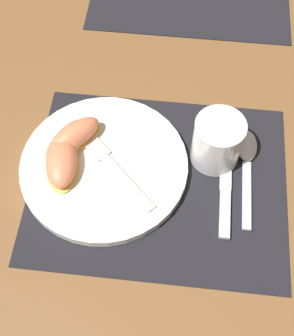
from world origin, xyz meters
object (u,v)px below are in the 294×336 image
at_px(knife, 225,182).
at_px(citrus_wedge_0, 75,136).
at_px(spoon, 247,158).
at_px(citrus_wedge_2, 62,162).
at_px(plate, 104,166).
at_px(citrus_wedge_1, 67,142).
at_px(fork, 108,160).
at_px(juice_glass, 217,143).

distance_m(knife, citrus_wedge_0, 0.25).
bearing_deg(spoon, citrus_wedge_2, -169.42).
xyz_separation_m(knife, spoon, (0.03, 0.05, 0.00)).
bearing_deg(citrus_wedge_0, plate, -35.60).
xyz_separation_m(citrus_wedge_1, citrus_wedge_2, (-0.00, -0.04, 0.00)).
distance_m(plate, citrus_wedge_2, 0.07).
height_order(plate, fork, fork).
bearing_deg(citrus_wedge_2, citrus_wedge_1, 88.57).
bearing_deg(fork, citrus_wedge_0, 150.85).
xyz_separation_m(fork, citrus_wedge_0, (-0.06, 0.03, 0.01)).
xyz_separation_m(fork, citrus_wedge_1, (-0.07, 0.02, 0.01)).
height_order(plate, juice_glass, juice_glass).
bearing_deg(citrus_wedge_0, citrus_wedge_1, -131.23).
bearing_deg(knife, fork, 176.78).
distance_m(juice_glass, citrus_wedge_1, 0.24).
relative_size(juice_glass, citrus_wedge_2, 0.84).
distance_m(juice_glass, fork, 0.18).
relative_size(citrus_wedge_0, citrus_wedge_2, 0.94).
distance_m(spoon, citrus_wedge_1, 0.30).
height_order(plate, citrus_wedge_2, citrus_wedge_2).
distance_m(citrus_wedge_0, citrus_wedge_1, 0.02).
bearing_deg(citrus_wedge_0, citrus_wedge_2, -103.22).
distance_m(fork, citrus_wedge_2, 0.07).
relative_size(juice_glass, spoon, 0.48).
bearing_deg(juice_glass, citrus_wedge_2, -166.75).
xyz_separation_m(plate, citrus_wedge_1, (-0.06, 0.02, 0.02)).
height_order(knife, citrus_wedge_0, citrus_wedge_0).
relative_size(knife, citrus_wedge_1, 1.83).
xyz_separation_m(knife, citrus_wedge_0, (-0.25, 0.04, 0.03)).
height_order(fork, citrus_wedge_2, citrus_wedge_2).
distance_m(plate, knife, 0.20).
height_order(spoon, citrus_wedge_0, citrus_wedge_0).
bearing_deg(citrus_wedge_2, spoon, 10.58).
xyz_separation_m(juice_glass, citrus_wedge_1, (-0.24, -0.02, -0.01)).
bearing_deg(fork, citrus_wedge_2, -165.33).
bearing_deg(spoon, citrus_wedge_0, -178.99).
relative_size(spoon, citrus_wedge_0, 1.84).
relative_size(plate, citrus_wedge_0, 2.75).
height_order(juice_glass, fork, juice_glass).
xyz_separation_m(plate, juice_glass, (0.18, 0.04, 0.03)).
bearing_deg(plate, citrus_wedge_0, 144.40).
bearing_deg(citrus_wedge_1, spoon, 3.38).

